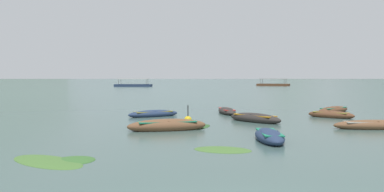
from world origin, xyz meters
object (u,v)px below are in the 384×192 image
object	(u,v)px
rowboat_2	(255,118)
rowboat_8	(375,125)
rowboat_0	(269,136)
rowboat_5	(334,110)
ferry_0	(133,85)
rowboat_4	(227,111)
rowboat_1	(167,126)
rowboat_9	(153,114)
ferry_2	(273,85)
rowboat_6	(331,115)
mooring_buoy	(188,120)

from	to	relation	value
rowboat_2	rowboat_8	size ratio (longest dim) A/B	0.82
rowboat_0	rowboat_5	size ratio (longest dim) A/B	0.93
rowboat_0	ferry_0	world-z (taller)	ferry_0
rowboat_4	ferry_0	distance (m)	91.81
rowboat_1	rowboat_2	size ratio (longest dim) A/B	1.18
rowboat_9	ferry_2	size ratio (longest dim) A/B	0.33
rowboat_4	rowboat_0	bearing A→B (deg)	-83.25
rowboat_5	ferry_0	bearing A→B (deg)	111.56
rowboat_1	rowboat_2	bearing A→B (deg)	41.07
rowboat_4	rowboat_1	bearing A→B (deg)	-108.51
rowboat_0	rowboat_2	xyz separation A→B (m)	(0.06, 7.19, 0.02)
rowboat_0	rowboat_8	bearing A→B (deg)	35.34
rowboat_2	rowboat_5	bearing A→B (deg)	46.80
rowboat_8	rowboat_4	bearing A→B (deg)	131.61
rowboat_6	rowboat_5	bearing A→B (deg)	71.97
rowboat_5	rowboat_6	xyz separation A→B (m)	(-1.37, -4.21, 0.01)
rowboat_0	rowboat_4	distance (m)	12.71
rowboat_5	rowboat_8	distance (m)	10.06
rowboat_5	mooring_buoy	size ratio (longest dim) A/B	3.34
rowboat_6	ferry_0	xyz separation A→B (m)	(-32.78, 90.64, 0.27)
ferry_0	rowboat_2	bearing A→B (deg)	-73.60
rowboat_5	ferry_2	distance (m)	99.86
rowboat_6	ferry_0	world-z (taller)	ferry_0
rowboat_6	ferry_2	size ratio (longest dim) A/B	0.29
rowboat_6	mooring_buoy	bearing A→B (deg)	-162.24
rowboat_9	ferry_2	world-z (taller)	ferry_2
rowboat_1	ferry_0	world-z (taller)	ferry_0
rowboat_4	rowboat_5	xyz separation A→B (m)	(8.20, 1.64, 0.00)
rowboat_2	rowboat_6	distance (m)	6.00
rowboat_2	rowboat_5	world-z (taller)	rowboat_2
rowboat_6	ferry_0	size ratio (longest dim) A/B	0.28
rowboat_2	rowboat_8	world-z (taller)	rowboat_2
rowboat_9	ferry_0	world-z (taller)	ferry_0
rowboat_1	rowboat_2	world-z (taller)	rowboat_1
rowboat_4	rowboat_8	bearing A→B (deg)	-48.39
rowboat_8	ferry_0	size ratio (longest dim) A/B	0.40
rowboat_5	rowboat_9	size ratio (longest dim) A/B	1.04
rowboat_5	ferry_2	bearing A→B (deg)	84.80
rowboat_5	rowboat_9	world-z (taller)	same
rowboat_8	ferry_2	size ratio (longest dim) A/B	0.40
rowboat_0	rowboat_4	xyz separation A→B (m)	(-1.49, 12.62, -0.01)
ferry_2	rowboat_5	bearing A→B (deg)	-95.20
ferry_0	rowboat_1	bearing A→B (deg)	-76.89
rowboat_1	rowboat_9	distance (m)	7.19
rowboat_0	rowboat_8	size ratio (longest dim) A/B	0.80
rowboat_6	rowboat_9	xyz separation A→B (m)	(-11.87, -0.06, -0.01)
rowboat_4	rowboat_6	bearing A→B (deg)	-20.68
rowboat_2	rowboat_9	distance (m)	7.17
rowboat_6	ferry_0	bearing A→B (deg)	109.88
rowboat_1	rowboat_5	world-z (taller)	rowboat_1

